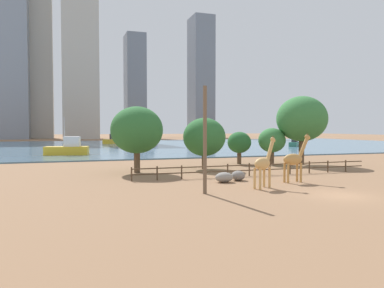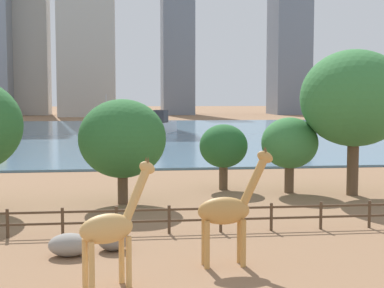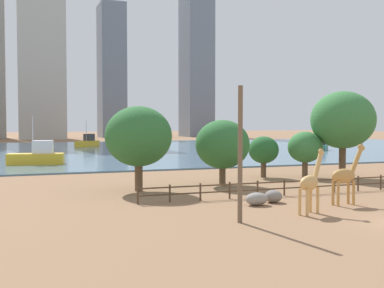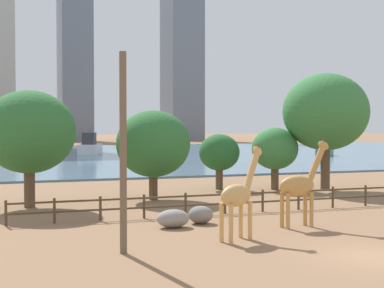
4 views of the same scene
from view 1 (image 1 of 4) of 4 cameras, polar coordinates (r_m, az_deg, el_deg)
name	(u,v)px [view 1 (image 1 of 4)]	position (r m, az deg, el deg)	size (l,w,h in m)	color
ground_plane	(138,146)	(103.68, -8.16, -0.26)	(400.00, 400.00, 0.00)	#8C6647
harbor_water	(140,146)	(100.73, -7.86, -0.28)	(180.00, 86.00, 0.20)	slate
giraffe_tall	(294,159)	(34.60, 15.34, -2.24)	(2.93, 0.88, 4.42)	#C18C47
giraffe_companion	(263,163)	(30.68, 10.83, -2.92)	(2.75, 1.72, 4.26)	tan
utility_pole	(205,140)	(27.51, 1.98, 0.61)	(0.28, 0.28, 7.95)	brown
boulder_near_fence	(238,176)	(34.93, 7.06, -4.80)	(1.28, 1.22, 0.92)	gray
boulder_by_pole	(224,177)	(33.65, 4.91, -5.08)	(1.65, 1.21, 0.91)	gray
enclosure_fence	(255,168)	(38.64, 9.57, -3.66)	(26.12, 0.14, 1.30)	#4C3826
tree_left_large	(137,130)	(41.01, -8.41, 2.11)	(5.68, 5.68, 7.20)	brown
tree_center_broad	(302,119)	(51.99, 16.39, 3.68)	(6.69, 6.69, 9.10)	brown
tree_right_tall	(204,137)	(44.17, 1.89, 1.06)	(5.03, 5.03, 6.06)	brown
tree_left_small	(239,143)	(50.79, 7.22, 0.20)	(3.19, 3.19, 4.35)	brown
tree_right_small	(272,141)	(51.19, 12.09, 0.52)	(3.63, 3.63, 4.85)	brown
boat_ferry	(294,143)	(98.88, 15.31, 0.13)	(5.06, 5.34, 2.38)	#337259
boat_sailboat	(150,141)	(102.75, -6.35, 0.52)	(5.45, 8.64, 3.58)	silver
boat_tug	(113,140)	(114.35, -11.97, 0.57)	(6.20, 6.58, 6.00)	gold
boat_barge	(68,149)	(68.33, -18.39, -0.67)	(7.61, 3.86, 6.53)	gold
skyline_tower_needle	(13,52)	(185.14, -25.63, 12.50)	(13.07, 14.86, 75.83)	gray
skyline_block_central	(201,78)	(197.76, 1.37, 10.07)	(10.66, 14.12, 62.18)	slate
skyline_tower_glass	(135,87)	(189.73, -8.69, 8.64)	(9.34, 13.33, 50.83)	slate
skyline_block_left	(41,33)	(192.63, -22.03, 15.44)	(9.89, 9.76, 97.47)	#B7B2A8
skyline_tower_short	(80,39)	(180.09, -16.72, 15.07)	(15.52, 14.92, 89.03)	#B7B2A8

